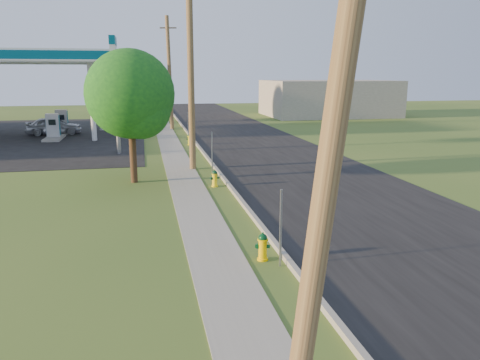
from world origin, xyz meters
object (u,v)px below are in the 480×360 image
fuel_pump_se (62,124)px  car_silver (54,126)px  utility_pole_near (342,69)px  hydrant_far (190,139)px  utility_pole_far (170,73)px  price_pylon (114,62)px  tree_verge (132,98)px  hydrant_mid (215,178)px  utility_pole_mid (191,69)px  fuel_pump_ne (53,130)px  tree_lot (129,78)px  hydrant_near (263,247)px

fuel_pump_se → car_silver: size_ratio=0.77×
utility_pole_near → hydrant_far: (0.65, 26.25, -4.41)m
utility_pole_far → price_pylon: 13.11m
tree_verge → hydrant_mid: bearing=-24.4°
utility_pole_near → utility_pole_mid: (-0.00, 18.00, 0.15)m
car_silver → utility_pole_far: bearing=-82.2°
fuel_pump_ne → hydrant_far: 10.67m
tree_verge → hydrant_far: size_ratio=7.21×
tree_verge → hydrant_far: (3.44, 10.78, -3.35)m
utility_pole_near → car_silver: 35.52m
utility_pole_far → tree_verge: 20.74m
fuel_pump_ne → tree_lot: bearing=63.6°
utility_pole_mid → hydrant_near: (0.52, -12.33, -4.58)m
utility_pole_far → car_silver: bearing=-168.1°
utility_pole_near → tree_lot: 41.92m
tree_verge → car_silver: 19.91m
hydrant_near → car_silver: car_silver is taller
car_silver → fuel_pump_se: bearing=-31.0°
utility_pole_near → car_silver: (-9.40, 34.01, -4.09)m
utility_pole_far → fuel_pump_ne: size_ratio=2.97×
fuel_pump_se → tree_lot: bearing=51.7°
utility_pole_near → price_pylon: utility_pole_near is taller
utility_pole_far → fuel_pump_se: bearing=-173.6°
utility_pole_mid → tree_lot: bearing=98.5°
utility_pole_near → utility_pole_mid: bearing=90.0°
tree_verge → utility_pole_mid: bearing=42.2°
utility_pole_far → fuel_pump_ne: (-8.90, -5.00, -4.08)m
fuel_pump_se → car_silver: (-0.50, -0.99, -0.01)m
price_pylon → hydrant_far: bearing=31.1°
tree_lot → hydrant_mid: tree_lot is taller
utility_pole_mid → fuel_pump_ne: (-8.90, 13.00, -4.23)m
tree_lot → hydrant_near: (4.07, -36.09, -3.99)m
fuel_pump_ne → fuel_pump_se: 4.00m
tree_verge → utility_pole_far: bearing=82.3°
tree_lot → hydrant_near: bearing=-83.6°
hydrant_near → hydrant_mid: size_ratio=1.01×
tree_verge → fuel_pump_ne: bearing=111.5°
utility_pole_near → hydrant_far: 26.63m
price_pylon → hydrant_far: 7.33m
utility_pole_mid → car_silver: bearing=120.4°
utility_pole_mid → utility_pole_far: (0.00, 18.00, -0.15)m
tree_lot → hydrant_far: tree_lot is taller
tree_lot → hydrant_mid: (4.07, -27.79, -4.00)m
utility_pole_near → fuel_pump_ne: utility_pole_near is taller
hydrant_near → hydrant_far: (0.14, 20.58, 0.02)m
utility_pole_near → tree_verge: 15.76m
fuel_pump_se → tree_verge: tree_verge is taller
utility_pole_mid → utility_pole_far: size_ratio=1.03×
price_pylon → hydrant_mid: bearing=-65.1°
fuel_pump_ne → car_silver: 3.05m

